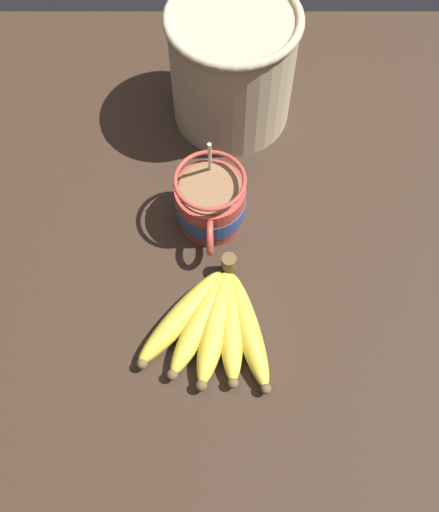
% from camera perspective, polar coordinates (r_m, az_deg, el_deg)
% --- Properties ---
extents(table, '(0.92, 0.92, 0.03)m').
position_cam_1_polar(table, '(0.83, -3.38, 1.69)').
color(table, '#332319').
rests_on(table, ground).
extents(coffee_mug, '(0.13, 0.10, 0.15)m').
position_cam_1_polar(coffee_mug, '(0.79, -0.91, 5.32)').
color(coffee_mug, '#B23D33').
rests_on(coffee_mug, table).
extents(banana_bunch, '(0.18, 0.18, 0.04)m').
position_cam_1_polar(banana_bunch, '(0.74, -0.47, -6.77)').
color(banana_bunch, brown).
rests_on(banana_bunch, table).
extents(woven_basket, '(0.19, 0.19, 0.19)m').
position_cam_1_polar(woven_basket, '(0.87, 1.28, 18.47)').
color(woven_basket, tan).
rests_on(woven_basket, table).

